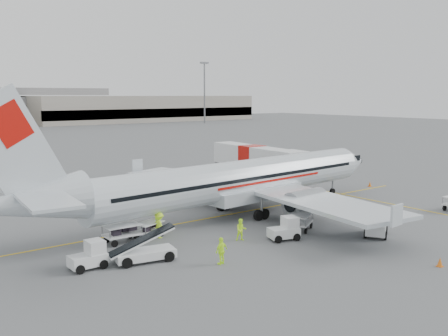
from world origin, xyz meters
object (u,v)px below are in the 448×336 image
at_px(aircraft, 242,153).
at_px(belt_loader, 145,240).
at_px(tug_aft, 88,255).
at_px(tug_fore, 376,223).
at_px(jet_bridge, 252,165).
at_px(tug_mid, 284,229).

height_order(aircraft, belt_loader, aircraft).
xyz_separation_m(belt_loader, tug_aft, (-3.38, 0.89, -0.52)).
bearing_deg(tug_fore, aircraft, 75.73).
distance_m(jet_bridge, belt_loader, 29.04).
bearing_deg(aircraft, tug_aft, -167.88).
distance_m(aircraft, jet_bridge, 15.95).
height_order(tug_fore, tug_mid, tug_fore).
bearing_deg(jet_bridge, tug_mid, -120.66).
relative_size(belt_loader, tug_mid, 2.32).
height_order(jet_bridge, tug_fore, jet_bridge).
distance_m(aircraft, tug_mid, 9.24).
distance_m(tug_fore, tug_mid, 7.05).
height_order(aircraft, tug_mid, aircraft).
height_order(jet_bridge, tug_mid, jet_bridge).
distance_m(tug_mid, tug_aft, 13.90).
relative_size(aircraft, jet_bridge, 2.28).
bearing_deg(tug_fore, jet_bridge, 39.60).
relative_size(aircraft, tug_aft, 18.06).
distance_m(belt_loader, tug_fore, 17.24).
height_order(belt_loader, tug_fore, belt_loader).
bearing_deg(jet_bridge, tug_fore, -103.30).
bearing_deg(tug_mid, tug_fore, -12.30).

